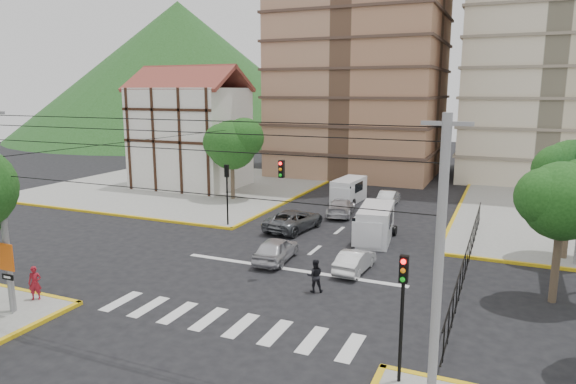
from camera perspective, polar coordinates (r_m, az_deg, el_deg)
The scene contains 26 objects.
ground at distance 27.70m, azimuth -0.69°, elevation -9.37°, with size 160.00×160.00×0.00m, color black.
sidewalk_nw at distance 54.19m, azimuth -11.43°, elevation 0.71°, with size 26.00×26.00×0.15m, color gray.
crosswalk_stripes at distance 22.79m, azimuth -7.06°, elevation -14.16°, with size 12.00×2.40×0.01m, color silver.
stop_line at distance 28.73m, azimuth 0.30°, elevation -8.59°, with size 13.00×0.40×0.01m, color silver.
tudor_building at distance 52.95m, azimuth -10.75°, elevation 6.15°, with size 10.80×8.05×12.23m.
distant_hill at distance 114.44m, azimuth -11.90°, elevation 13.10°, with size 70.00×70.00×28.00m, color #1F4918.
park_fence at distance 29.84m, azimuth 19.22°, elevation -8.48°, with size 0.10×22.50×1.66m, color black, non-canonical shape.
tree_park_a at distance 26.23m, azimuth 28.40°, elevation -0.54°, with size 4.41×3.60×6.83m.
tree_park_c at distance 33.16m, azimuth 29.23°, elevation 2.15°, with size 4.65×3.80×7.25m.
tree_tudor at distance 45.84m, azimuth -6.15°, elevation 5.48°, with size 5.39×4.40×7.43m.
traffic_light_se at distance 17.42m, azimuth 12.61°, elevation -11.42°, with size 0.28×0.22×4.40m.
traffic_light_nw at distance 37.05m, azimuth -6.80°, elevation 0.83°, with size 0.28×0.22×4.40m.
traffic_light_hanging at distance 24.39m, azimuth -2.68°, elevation 2.16°, with size 18.00×9.12×0.92m.
utility_pole_sw at distance 24.98m, azimuth -29.15°, elevation -1.70°, with size 1.40×0.28×9.00m.
utility_pole_se at distance 15.57m, azimuth 16.40°, elevation -7.87°, with size 1.40×0.28×9.00m.
district_sign at distance 25.25m, azimuth -28.80°, elevation -6.98°, with size 0.90×0.12×3.20m.
van_right_lane at distance 34.11m, azimuth 9.61°, elevation -3.61°, with size 2.59×5.26×2.27m.
van_left_lane at distance 45.59m, azimuth 6.68°, elevation 0.10°, with size 2.12×4.75×2.09m.
car_silver_front_left at distance 29.88m, azimuth -1.33°, elevation -6.37°, with size 1.68×4.18×1.42m, color silver.
car_white_front_right at distance 28.49m, azimuth 7.45°, elevation -7.57°, with size 1.29×3.71×1.22m, color white.
car_grey_mid_left at distance 36.42m, azimuth 0.69°, elevation -3.10°, with size 2.45×5.30×1.47m, color slate.
car_silver_rear_left at distance 40.86m, azimuth 5.92°, elevation -1.67°, with size 1.89×4.66×1.35m, color silver.
car_darkgrey_mid_right at distance 40.95m, azimuth 9.85°, elevation -1.69°, with size 1.68×4.17×1.42m, color #2A2B2D.
car_white_rear_right at distance 45.31m, azimuth 11.14°, elevation -0.59°, with size 1.36×3.90×1.28m, color silver.
pedestrian_sw_corner at distance 26.90m, azimuth -26.30°, elevation -9.06°, with size 0.58×0.38×1.60m, color maroon.
pedestrian_crosswalk at distance 25.48m, azimuth 3.00°, elevation -9.27°, with size 0.81×0.63×1.66m, color black.
Camera 1 is at (10.61, -23.67, 9.73)m, focal length 32.00 mm.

